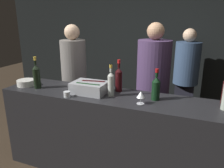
{
  "coord_description": "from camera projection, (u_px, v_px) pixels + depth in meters",
  "views": [
    {
      "loc": [
        0.83,
        -1.78,
        1.78
      ],
      "look_at": [
        0.0,
        0.31,
        1.1
      ],
      "focal_mm": 35.0,
      "sensor_mm": 36.0,
      "label": 1
    }
  ],
  "objects": [
    {
      "name": "wall_back_chalkboard",
      "position": [
        153.0,
        39.0,
        4.08
      ],
      "size": [
        6.4,
        0.06,
        2.8
      ],
      "color": "black",
      "rests_on": "ground_plane"
    },
    {
      "name": "bar_counter",
      "position": [
        111.0,
        135.0,
        2.5
      ],
      "size": [
        2.54,
        0.56,
        0.98
      ],
      "color": "black",
      "rests_on": "ground_plane"
    },
    {
      "name": "ice_bin_with_bottles",
      "position": [
        90.0,
        87.0,
        2.41
      ],
      "size": [
        0.38,
        0.27,
        0.13
      ],
      "color": "#9EA0A5",
      "rests_on": "bar_counter"
    },
    {
      "name": "bowl_white",
      "position": [
        26.0,
        83.0,
        2.69
      ],
      "size": [
        0.21,
        0.21,
        0.07
      ],
      "color": "silver",
      "rests_on": "bar_counter"
    },
    {
      "name": "wine_glass",
      "position": [
        141.0,
        95.0,
        2.1
      ],
      "size": [
        0.08,
        0.08,
        0.13
      ],
      "color": "silver",
      "rests_on": "bar_counter"
    },
    {
      "name": "candle_votive",
      "position": [
        67.0,
        94.0,
        2.3
      ],
      "size": [
        0.07,
        0.07,
        0.06
      ],
      "color": "silver",
      "rests_on": "bar_counter"
    },
    {
      "name": "red_wine_bottle_burgundy",
      "position": [
        156.0,
        87.0,
        2.19
      ],
      "size": [
        0.08,
        0.08,
        0.32
      ],
      "color": "black",
      "rests_on": "bar_counter"
    },
    {
      "name": "red_wine_bottle_tall",
      "position": [
        119.0,
        79.0,
        2.45
      ],
      "size": [
        0.08,
        0.08,
        0.36
      ],
      "color": "black",
      "rests_on": "bar_counter"
    },
    {
      "name": "rose_wine_bottle",
      "position": [
        111.0,
        83.0,
        2.3
      ],
      "size": [
        0.07,
        0.07,
        0.34
      ],
      "color": "#B2B7AD",
      "rests_on": "bar_counter"
    },
    {
      "name": "champagne_bottle",
      "position": [
        37.0,
        76.0,
        2.56
      ],
      "size": [
        0.08,
        0.08,
        0.38
      ],
      "color": "black",
      "rests_on": "bar_counter"
    },
    {
      "name": "person_in_hoodie",
      "position": [
        153.0,
        85.0,
        2.82
      ],
      "size": [
        0.42,
        0.42,
        1.73
      ],
      "rotation": [
        0.0,
        0.0,
        1.86
      ],
      "color": "black",
      "rests_on": "ground_plane"
    },
    {
      "name": "person_blond_tee",
      "position": [
        74.0,
        78.0,
        3.15
      ],
      "size": [
        0.35,
        0.35,
        1.7
      ],
      "rotation": [
        0.0,
        0.0,
        2.3
      ],
      "color": "black",
      "rests_on": "ground_plane"
    },
    {
      "name": "person_grey_polo",
      "position": [
        186.0,
        74.0,
        3.6
      ],
      "size": [
        0.4,
        0.4,
        1.63
      ],
      "rotation": [
        0.0,
        0.0,
        0.64
      ],
      "color": "black",
      "rests_on": "ground_plane"
    }
  ]
}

